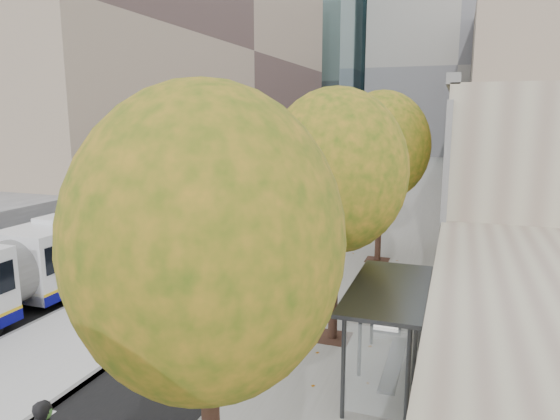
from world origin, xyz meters
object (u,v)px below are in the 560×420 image
at_px(bus_far, 243,191).
at_px(distant_car, 337,167).
at_px(bus_shelter, 396,304).
at_px(bus_near, 35,264).

xyz_separation_m(bus_far, distant_car, (-0.21, 29.59, -1.05)).
distance_m(bus_far, distant_car, 29.60).
bearing_deg(distant_car, bus_shelter, -82.65).
bearing_deg(bus_near, bus_far, 88.50).
height_order(bus_shelter, bus_far, bus_far).
bearing_deg(bus_shelter, distant_car, 104.84).
bearing_deg(bus_far, bus_shelter, -55.84).
bearing_deg(bus_near, bus_shelter, -6.78).
relative_size(bus_shelter, distant_car, 1.27).
relative_size(bus_near, distant_car, 4.83).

